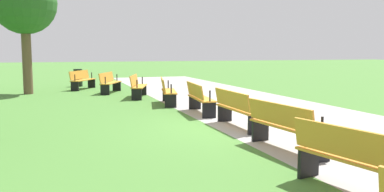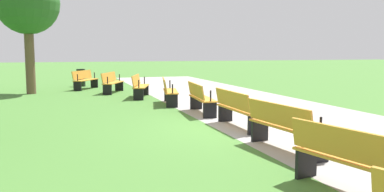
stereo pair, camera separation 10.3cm
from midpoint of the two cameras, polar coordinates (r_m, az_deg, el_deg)
The scene contains 12 objects.
ground_plane at distance 9.56m, azimuth 7.10°, elevation -4.52°, with size 120.00×120.00×0.00m, color #477A33.
path_paving at distance 10.54m, azimuth 16.93°, elevation -3.71°, with size 37.27×5.13×0.01m, color #A39E99.
bench_0 at distance 19.57m, azimuth -15.00°, elevation 2.34°, with size 1.83×1.33×0.89m.
bench_1 at distance 17.61m, azimuth -11.27°, elevation 2.00°, with size 1.87×1.18×0.89m.
bench_2 at distance 15.62m, azimuth -7.36°, elevation 1.51°, with size 1.89×1.02×0.89m.
bench_3 at distance 13.58m, azimuth -3.17°, elevation 0.81°, with size 1.89×0.84×0.89m.
bench_4 at distance 11.52m, azimuth 1.44°, elevation -0.20°, with size 1.87×0.66×0.89m.
bench_5 at distance 9.45m, azimuth 6.76°, elevation -1.72°, with size 1.83×0.47×0.89m.
bench_6 at distance 7.39m, azimuth 13.38°, elevation -4.16°, with size 1.87×0.66×0.89m.
bench_7 at distance 5.39m, azimuth 22.81°, elevation -8.47°, with size 1.89×0.84×0.89m.
tree_3 at distance 18.26m, azimuth -22.41°, elevation 12.11°, with size 2.62×2.62×5.12m.
trash_bin at distance 21.18m, azimuth -15.52°, elevation 2.55°, with size 0.43×0.43×0.90m, color black.
Camera 2 is at (8.51, -3.94, 1.82)m, focal length 37.15 mm.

